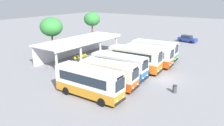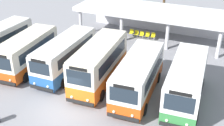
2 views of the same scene
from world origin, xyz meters
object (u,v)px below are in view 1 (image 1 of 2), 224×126
Objects in this scene: city_bus_nearest_orange at (89,81)px; city_bus_fourth_amber at (135,58)px; city_bus_far_end_green at (154,50)px; city_bus_second_in_row at (109,73)px; waiting_chair_fifth_seat at (86,55)px; waiting_chair_second_from_end at (78,57)px; waiting_chair_middle_seat at (81,56)px; waiting_chair_fourth_seat at (83,56)px; city_bus_fifth_blue at (148,55)px; parked_car_flank at (187,39)px; city_bus_middle_cream at (119,65)px; litter_bin_apron at (175,89)px; waiting_chair_end_by_column at (75,58)px.

city_bus_fourth_amber is at bearing 1.38° from city_bus_nearest_orange.
city_bus_far_end_green is at bearing 1.17° from city_bus_fourth_amber.
city_bus_second_in_row is 8.43× the size of waiting_chair_fifth_seat.
waiting_chair_middle_seat is at bearing -2.86° from waiting_chair_second_from_end.
waiting_chair_fourth_seat and waiting_chair_fifth_seat have the same top height.
parked_car_flank is (22.18, 0.55, -0.91)m from city_bus_fifth_blue.
city_bus_middle_cream is 1.00× the size of city_bus_fifth_blue.
city_bus_middle_cream is at bearing -115.52° from waiting_chair_fifth_seat.
waiting_chair_second_from_end is at bearing 47.55° from city_bus_nearest_orange.
litter_bin_apron is at bearing -118.83° from city_bus_fourth_amber.
litter_bin_apron is at bearing -106.89° from waiting_chair_fifth_seat.
city_bus_middle_cream is at bearing 178.37° from city_bus_far_end_green.
city_bus_second_in_row reaches higher than waiting_chair_end_by_column.
litter_bin_apron is (-4.12, -7.49, -1.46)m from city_bus_fourth_amber.
waiting_chair_second_from_end is at bearing 78.81° from litter_bin_apron.
city_bus_fourth_amber is (3.50, -0.44, 0.18)m from city_bus_middle_cream.
city_bus_far_end_green is at bearing -62.15° from waiting_chair_fifth_seat.
waiting_chair_fourth_seat is (1.30, 0.04, 0.00)m from waiting_chair_second_from_end.
waiting_chair_fifth_seat is (1.30, 0.11, 0.00)m from waiting_chair_middle_seat.
waiting_chair_second_from_end is (-4.04, 11.02, -1.22)m from city_bus_fifth_blue.
city_bus_middle_cream is 1.01× the size of city_bus_far_end_green.
city_bus_fifth_blue is at bearing -67.15° from waiting_chair_end_by_column.
city_bus_fourth_amber reaches higher than waiting_chair_second_from_end.
waiting_chair_second_from_end is at bearing 125.64° from city_bus_far_end_green.
city_bus_second_in_row reaches higher than parked_car_flank.
waiting_chair_fifth_seat is at bearing 156.51° from parked_car_flank.
waiting_chair_end_by_column is at bearing 178.30° from waiting_chair_fourth_seat.
litter_bin_apron is at bearing -99.17° from waiting_chair_end_by_column.
city_bus_nearest_orange is at bearing -179.30° from parked_car_flank.
parked_car_flank is at bearing -21.77° from waiting_chair_second_from_end.
city_bus_far_end_green is at bearing -56.67° from waiting_chair_middle_seat.
waiting_chair_middle_seat is 18.61m from litter_bin_apron.
waiting_chair_end_by_column is at bearing 171.78° from waiting_chair_second_from_end.
waiting_chair_second_from_end is at bearing -177.71° from waiting_chair_fifth_seat.
city_bus_far_end_green is 12.05m from waiting_chair_fifth_seat.
city_bus_second_in_row is (3.50, -0.09, -0.10)m from city_bus_nearest_orange.
city_bus_fifth_blue is (10.51, -0.02, 0.02)m from city_bus_second_in_row.
city_bus_second_in_row is at bearing -123.00° from waiting_chair_middle_seat.
waiting_chair_end_by_column is 1.00× the size of waiting_chair_second_from_end.
city_bus_fourth_amber is 9.05× the size of waiting_chair_fourth_seat.
waiting_chair_second_from_end and waiting_chair_fourth_seat have the same top height.
city_bus_fifth_blue is at bearing -79.32° from waiting_chair_fifth_seat.
city_bus_fourth_amber is at bearing -178.83° from city_bus_far_end_green.
waiting_chair_second_from_end is at bearing 110.11° from city_bus_fifth_blue.
city_bus_far_end_green is 13.57m from litter_bin_apron.
city_bus_middle_cream is 11.17m from waiting_chair_fourth_seat.
city_bus_fourth_amber is at bearing -94.08° from waiting_chair_fourth_seat.
waiting_chair_fifth_seat is at bearing 4.86° from waiting_chair_middle_seat.
parked_car_flank reaches higher than waiting_chair_fifth_seat.
city_bus_second_in_row is at bearing -178.02° from city_bus_far_end_green.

